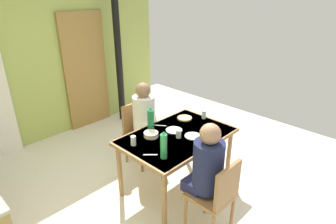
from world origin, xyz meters
name	(u,v)px	position (x,y,z in m)	size (l,w,h in m)	color
ground_plane	(151,198)	(0.00, 0.00, 0.00)	(6.29, 6.29, 0.00)	silver
wall_back	(43,52)	(0.00, 2.42, 1.42)	(4.41, 0.10, 2.84)	#A4B457
door_wooden	(86,71)	(0.66, 2.34, 1.00)	(0.80, 0.05, 2.00)	olive
stove_pipe_column	(118,45)	(1.18, 2.07, 1.42)	(0.12, 0.12, 2.84)	black
dining_table	(177,140)	(0.39, -0.06, 0.67)	(1.33, 0.88, 0.74)	olive
chair_near_diner	(217,195)	(0.09, -0.86, 0.50)	(0.40, 0.40, 0.87)	olive
chair_far_diner	(139,130)	(0.46, 0.73, 0.50)	(0.40, 0.40, 0.87)	olive
person_near_diner	(207,164)	(0.09, -0.72, 0.78)	(0.30, 0.37, 0.77)	#20224E
person_far_diner	(145,114)	(0.46, 0.60, 0.78)	(0.30, 0.37, 0.77)	silver
water_bottle_green_near	(151,120)	(0.26, 0.25, 0.89)	(0.08, 0.08, 0.30)	#207C45
water_bottle_green_far	(164,145)	(-0.07, -0.29, 0.89)	(0.07, 0.07, 0.30)	#33A15A
serving_bowl_center	(151,135)	(0.15, 0.13, 0.77)	(0.17, 0.17, 0.06)	#F1D8C7
dinner_plate_near_left	(210,130)	(0.76, -0.27, 0.75)	(0.20, 0.20, 0.01)	white
dinner_plate_near_right	(174,130)	(0.44, 0.04, 0.75)	(0.20, 0.20, 0.01)	white
dinner_plate_far_center	(193,136)	(0.49, -0.22, 0.75)	(0.19, 0.19, 0.01)	white
drinking_glass_by_near_diner	(204,115)	(0.98, -0.01, 0.80)	(0.06, 0.06, 0.11)	silver
drinking_glass_by_far_diner	(133,141)	(-0.12, 0.13, 0.80)	(0.06, 0.06, 0.11)	silver
drinking_glass_spare_center	(179,134)	(0.35, -0.12, 0.79)	(0.06, 0.06, 0.10)	silver
bread_plate_sliced	(185,118)	(0.79, 0.17, 0.75)	(0.19, 0.19, 0.02)	#DBB77A
cutlery_knife_near	(150,155)	(-0.13, -0.16, 0.74)	(0.15, 0.02, 0.00)	silver
cutlery_fork_near	(160,125)	(0.43, 0.25, 0.74)	(0.15, 0.02, 0.00)	silver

